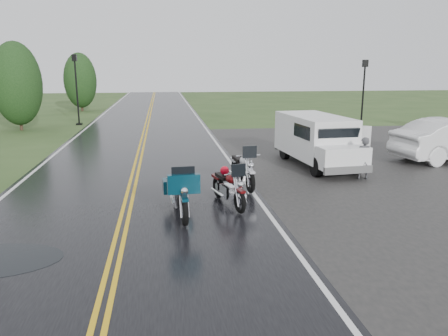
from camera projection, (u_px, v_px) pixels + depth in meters
The scene contains 12 objects.
ground at pixel (122, 230), 10.65m from camera, with size 120.00×120.00×0.00m, color #2D471E.
road at pixel (140, 152), 20.29m from camera, with size 8.00×100.00×0.04m, color black.
parking_pad at pixel (421, 169), 16.98m from camera, with size 14.00×24.00×0.03m, color black.
motorcycle_red at pixel (240, 192), 11.54m from camera, with size 0.81×2.22×1.31m, color #4F090A, non-canonical shape.
motorcycle_teal at pixel (184, 199), 10.61m from camera, with size 0.91×2.50×1.48m, color #052B3A, non-canonical shape.
motorcycle_silver at pixel (250, 172), 13.38m from camera, with size 0.89×2.45×1.45m, color #B4B5BC, non-canonical shape.
van_white at pixel (317, 149), 15.49m from camera, with size 1.95×5.19×2.04m, color white, non-canonical shape.
person_at_van at pixel (363, 159), 15.22m from camera, with size 0.54×0.36×1.49m, color #454549.
lamp_post_far_left at pixel (77, 90), 29.47m from camera, with size 0.41×0.41×4.76m, color black, non-canonical shape.
lamp_post_far_right at pixel (363, 97), 25.52m from camera, with size 0.37×0.37×4.34m, color black, non-canonical shape.
tree_left_mid at pixel (18, 93), 26.91m from camera, with size 2.97×2.97×4.65m, color #1E3D19, non-canonical shape.
tree_left_far at pixel (81, 86), 38.86m from camera, with size 2.85×2.85×4.39m, color #1E3D19, non-canonical shape.
Camera 1 is at (1.05, -10.29, 3.88)m, focal length 35.00 mm.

